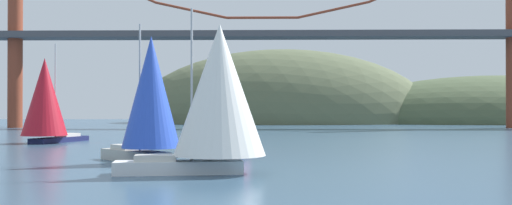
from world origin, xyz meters
The scene contains 8 objects.
headland_center centered at (5.00, 135.00, 0.00)m, with size 79.96×44.00×38.29m, color #5B6647.
headland_right centered at (60.00, 135.00, 0.00)m, with size 86.43×44.00×24.52m, color #4C5B3D.
suspension_bridge centered at (0.00, 95.00, 18.83)m, with size 132.72×6.00×39.65m.
sailboat_crimson_sail centered at (-23.50, 45.53, 4.90)m, with size 6.24×9.77×11.15m.
sailboat_white_mainsail centered at (-1.96, 16.27, 4.80)m, with size 9.39×6.22×9.84m.
sailboat_blue_spinnaker centered at (-7.30, 22.49, 4.67)m, with size 7.45×7.70×9.98m.
sailboat_pink_spinnaker centered at (-2.14, 30.38, 3.96)m, with size 6.52×6.57×8.68m.
channel_buoy centered at (-11.89, 39.61, 0.37)m, with size 1.10×1.10×2.64m.
Camera 1 is at (1.03, -18.76, 3.94)m, focal length 41.24 mm.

